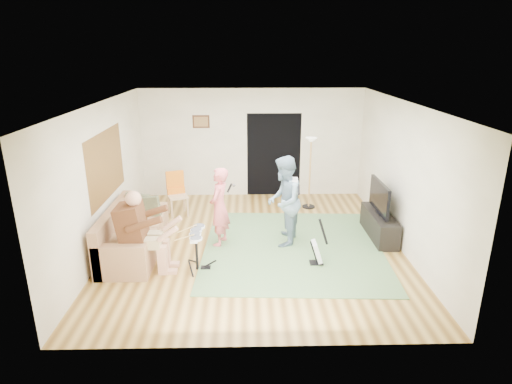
% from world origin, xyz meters
% --- Properties ---
extents(floor, '(6.00, 6.00, 0.00)m').
position_xyz_m(floor, '(0.00, 0.00, 0.00)').
color(floor, brown).
rests_on(floor, ground).
extents(walls, '(5.50, 6.00, 2.70)m').
position_xyz_m(walls, '(0.00, 0.00, 1.35)').
color(walls, white).
rests_on(walls, floor).
extents(ceiling, '(6.00, 6.00, 0.00)m').
position_xyz_m(ceiling, '(0.00, 0.00, 2.70)').
color(ceiling, white).
rests_on(ceiling, walls).
extents(window_blinds, '(0.00, 2.05, 2.05)m').
position_xyz_m(window_blinds, '(-2.74, 0.20, 1.55)').
color(window_blinds, brown).
rests_on(window_blinds, walls).
extents(doorway, '(2.10, 0.00, 2.10)m').
position_xyz_m(doorway, '(0.55, 2.99, 1.05)').
color(doorway, black).
rests_on(doorway, walls).
extents(picture_frame, '(0.42, 0.03, 0.32)m').
position_xyz_m(picture_frame, '(-1.25, 2.99, 1.90)').
color(picture_frame, '#3F2314').
rests_on(picture_frame, walls).
extents(area_rug, '(3.48, 3.66, 0.02)m').
position_xyz_m(area_rug, '(0.72, -0.16, 0.01)').
color(area_rug, '#537949').
rests_on(area_rug, floor).
extents(sofa, '(0.88, 2.14, 0.87)m').
position_xyz_m(sofa, '(-2.30, -0.31, 0.29)').
color(sofa, '#9E734F').
rests_on(sofa, floor).
extents(drummer, '(0.92, 0.52, 1.42)m').
position_xyz_m(drummer, '(-1.86, -0.96, 0.55)').
color(drummer, '#542E17').
rests_on(drummer, sofa).
extents(drum_kit, '(0.39, 0.70, 0.72)m').
position_xyz_m(drum_kit, '(-1.00, -0.96, 0.31)').
color(drum_kit, black).
rests_on(drum_kit, floor).
extents(singer, '(0.50, 0.63, 1.52)m').
position_xyz_m(singer, '(-0.66, 0.04, 0.76)').
color(singer, '#D65D63').
rests_on(singer, floor).
extents(microphone, '(0.06, 0.06, 0.24)m').
position_xyz_m(microphone, '(-0.46, 0.04, 1.14)').
color(microphone, black).
rests_on(microphone, singer).
extents(guitarist, '(0.82, 0.96, 1.73)m').
position_xyz_m(guitarist, '(0.56, 0.04, 0.86)').
color(guitarist, '#6B889D').
rests_on(guitarist, floor).
extents(guitar_held, '(0.19, 0.61, 0.26)m').
position_xyz_m(guitar_held, '(0.76, 0.04, 1.18)').
color(guitar_held, white).
rests_on(guitar_held, guitarist).
extents(guitar_spare, '(0.31, 0.28, 0.85)m').
position_xyz_m(guitar_spare, '(1.08, -0.82, 0.24)').
color(guitar_spare, black).
rests_on(guitar_spare, floor).
extents(torchiere_lamp, '(0.30, 0.30, 1.68)m').
position_xyz_m(torchiere_lamp, '(1.33, 2.02, 1.15)').
color(torchiere_lamp, black).
rests_on(torchiere_lamp, floor).
extents(dining_chair, '(0.54, 0.56, 0.98)m').
position_xyz_m(dining_chair, '(-1.70, 1.64, 0.35)').
color(dining_chair, '#D2B288').
rests_on(dining_chair, floor).
extents(tv_cabinet, '(0.40, 1.40, 0.50)m').
position_xyz_m(tv_cabinet, '(2.50, 0.30, 0.25)').
color(tv_cabinet, black).
rests_on(tv_cabinet, floor).
extents(television, '(0.06, 1.10, 0.60)m').
position_xyz_m(television, '(2.45, 0.30, 0.85)').
color(television, black).
rests_on(television, tv_cabinet).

